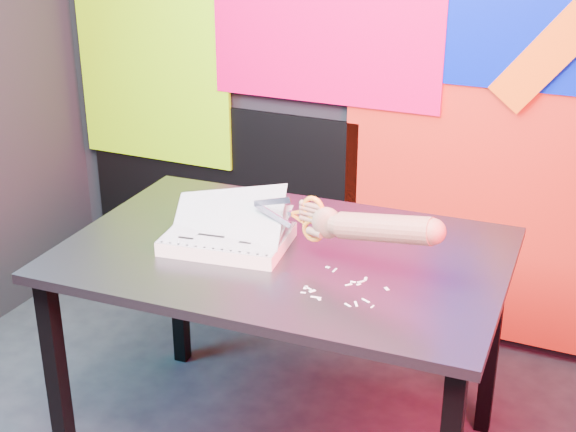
% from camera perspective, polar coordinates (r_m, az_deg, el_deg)
% --- Properties ---
extents(room, '(3.01, 3.01, 2.71)m').
position_cam_1_polar(room, '(1.76, -7.60, 8.73)').
color(room, black).
rests_on(room, ground).
extents(backdrop, '(2.88, 0.05, 2.08)m').
position_cam_1_polar(backdrop, '(3.14, 7.91, 7.57)').
color(backdrop, red).
rests_on(backdrop, ground).
extents(work_table, '(1.34, 0.93, 0.75)m').
position_cam_1_polar(work_table, '(2.43, -0.24, -4.11)').
color(work_table, black).
rests_on(work_table, ground).
extents(printout_stack, '(0.41, 0.31, 0.19)m').
position_cam_1_polar(printout_stack, '(2.42, -4.30, -1.57)').
color(printout_stack, beige).
rests_on(printout_stack, work_table).
extents(scissors, '(0.24, 0.05, 0.14)m').
position_cam_1_polar(scissors, '(2.28, 1.44, -0.13)').
color(scissors, '#9296AF').
rests_on(scissors, printout_stack).
extents(hand_forearm, '(0.43, 0.13, 0.14)m').
position_cam_1_polar(hand_forearm, '(2.17, 6.19, -0.80)').
color(hand_forearm, '#825B48').
rests_on(hand_forearm, work_table).
extents(paper_clippings, '(0.22, 0.20, 0.00)m').
position_cam_1_polar(paper_clippings, '(2.18, 3.81, -5.20)').
color(paper_clippings, silver).
rests_on(paper_clippings, work_table).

